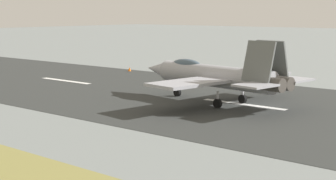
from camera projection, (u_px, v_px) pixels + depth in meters
ground_plane at (253, 106)px, 43.30m from camera, size 400.00×400.00×0.00m
runway_strip at (254, 106)px, 43.28m from camera, size 240.00×26.00×0.02m
fighter_jet at (215, 75)px, 44.30m from camera, size 16.90×15.12×5.61m
crew_person at (198, 72)px, 60.16m from camera, size 0.68×0.39×1.67m
marker_cone_mid at (215, 78)px, 59.60m from camera, size 0.44×0.44×0.55m
marker_cone_far at (129, 69)px, 68.28m from camera, size 0.44×0.44×0.55m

